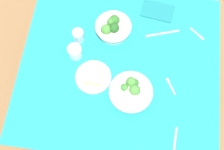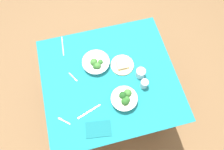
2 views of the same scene
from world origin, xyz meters
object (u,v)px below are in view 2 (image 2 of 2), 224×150
at_px(water_glass_side, 144,84).
at_px(fork_by_far_bowl, 73,77).
at_px(broccoli_bowl_far, 96,63).
at_px(fork_by_near_bowl, 64,121).
at_px(table_knife_right, 63,46).
at_px(broccoli_bowl_near, 125,99).
at_px(bread_side_plate, 122,65).
at_px(water_glass_center, 141,73).
at_px(table_knife_left, 89,112).
at_px(napkin_folded_upper, 98,129).

height_order(water_glass_side, fork_by_far_bowl, water_glass_side).
xyz_separation_m(broccoli_bowl_far, fork_by_near_bowl, (-0.37, -0.43, -0.03)).
bearing_deg(fork_by_near_bowl, table_knife_right, -57.48).
bearing_deg(table_knife_right, water_glass_side, -128.76).
bearing_deg(broccoli_bowl_near, table_knife_right, 122.64).
relative_size(bread_side_plate, water_glass_center, 2.52).
relative_size(water_glass_side, fork_by_far_bowl, 0.87).
bearing_deg(table_knife_right, broccoli_bowl_near, -143.36).
relative_size(bread_side_plate, table_knife_left, 0.97).
xyz_separation_m(water_glass_side, table_knife_left, (-0.50, -0.11, -0.04)).
relative_size(broccoli_bowl_near, table_knife_left, 1.03).
height_order(broccoli_bowl_near, fork_by_near_bowl, broccoli_bowl_near).
xyz_separation_m(water_glass_center, water_glass_side, (-0.00, -0.11, 0.00)).
bearing_deg(broccoli_bowl_near, bread_side_plate, 77.58).
xyz_separation_m(broccoli_bowl_near, napkin_folded_upper, (-0.26, -0.18, -0.04)).
relative_size(table_knife_left, napkin_folded_upper, 1.05).
xyz_separation_m(broccoli_bowl_far, water_glass_side, (0.35, -0.30, 0.01)).
height_order(fork_by_far_bowl, table_knife_left, same).
bearing_deg(table_knife_left, fork_by_far_bowl, 83.52).
distance_m(fork_by_far_bowl, napkin_folded_upper, 0.51).
relative_size(broccoli_bowl_far, napkin_folded_upper, 1.21).
relative_size(fork_by_near_bowl, napkin_folded_upper, 0.44).
height_order(water_glass_center, water_glass_side, water_glass_side).
relative_size(water_glass_center, fork_by_far_bowl, 0.83).
bearing_deg(broccoli_bowl_far, broccoli_bowl_near, -68.12).
height_order(table_knife_left, table_knife_right, same).
height_order(bread_side_plate, fork_by_near_bowl, bread_side_plate).
bearing_deg(broccoli_bowl_near, water_glass_side, 23.28).
xyz_separation_m(bread_side_plate, fork_by_far_bowl, (-0.45, -0.01, -0.01)).
bearing_deg(table_knife_right, napkin_folded_upper, -165.47).
relative_size(broccoli_bowl_far, table_knife_right, 1.17).
height_order(water_glass_center, table_knife_right, water_glass_center).
bearing_deg(water_glass_center, table_knife_right, 143.08).
distance_m(bread_side_plate, napkin_folded_upper, 0.60).
xyz_separation_m(water_glass_center, table_knife_right, (-0.62, 0.46, -0.04)).
height_order(broccoli_bowl_far, fork_by_near_bowl, broccoli_bowl_far).
distance_m(broccoli_bowl_far, fork_by_near_bowl, 0.57).
distance_m(broccoli_bowl_far, napkin_folded_upper, 0.58).
bearing_deg(fork_by_near_bowl, broccoli_bowl_far, -89.43).
xyz_separation_m(water_glass_side, table_knife_right, (-0.62, 0.57, -0.04)).
relative_size(fork_by_near_bowl, table_knife_left, 0.42).
relative_size(fork_by_near_bowl, table_knife_right, 0.42).
relative_size(broccoli_bowl_near, napkin_folded_upper, 1.08).
height_order(broccoli_bowl_near, table_knife_left, broccoli_bowl_near).
xyz_separation_m(water_glass_side, napkin_folded_upper, (-0.46, -0.27, -0.04)).
distance_m(broccoli_bowl_far, water_glass_center, 0.40).
bearing_deg(broccoli_bowl_far, table_knife_left, -110.27).
xyz_separation_m(bread_side_plate, napkin_folded_upper, (-0.34, -0.50, -0.01)).
bearing_deg(fork_by_near_bowl, water_glass_center, -121.02).
bearing_deg(table_knife_right, table_knife_left, -166.54).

